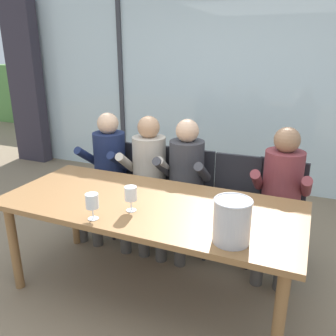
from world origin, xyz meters
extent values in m
plane|color=#847056|center=(0.00, 1.00, 0.00)|extent=(14.00, 14.00, 0.00)
cube|color=silver|center=(0.00, 2.51, 1.30)|extent=(7.36, 0.03, 2.60)
cube|color=#38383D|center=(-1.66, 2.49, 1.30)|extent=(0.06, 0.06, 2.60)
cube|color=#568942|center=(0.00, 5.73, 0.71)|extent=(13.36, 2.40, 1.43)
cube|color=#332D38|center=(-3.33, 2.33, 1.30)|extent=(0.56, 0.20, 2.60)
cube|color=olive|center=(0.00, 0.00, 0.74)|extent=(2.16, 0.93, 0.04)
cylinder|color=olive|center=(-0.98, -0.37, 0.36)|extent=(0.07, 0.07, 0.72)
cylinder|color=olive|center=(0.98, -0.37, 0.36)|extent=(0.07, 0.07, 0.72)
cylinder|color=olive|center=(-0.98, 0.37, 0.36)|extent=(0.07, 0.07, 0.72)
cylinder|color=olive|center=(0.98, 0.37, 0.36)|extent=(0.07, 0.07, 0.72)
cube|color=#232328|center=(-0.84, 0.77, 0.46)|extent=(0.49, 0.49, 0.03)
cube|color=#232328|center=(-0.82, 0.97, 0.69)|extent=(0.42, 0.09, 0.42)
cylinder|color=#232328|center=(-1.05, 0.61, 0.23)|extent=(0.04, 0.04, 0.45)
cylinder|color=#232328|center=(-0.68, 0.56, 0.23)|extent=(0.04, 0.04, 0.45)
cylinder|color=#232328|center=(-1.01, 0.98, 0.23)|extent=(0.04, 0.04, 0.45)
cylinder|color=#232328|center=(-0.63, 0.94, 0.23)|extent=(0.04, 0.04, 0.45)
cube|color=#232328|center=(-0.42, 0.76, 0.46)|extent=(0.49, 0.49, 0.03)
cube|color=#232328|center=(-0.44, 0.96, 0.69)|extent=(0.42, 0.08, 0.42)
cylinder|color=#232328|center=(-0.58, 0.55, 0.23)|extent=(0.04, 0.04, 0.45)
cylinder|color=#232328|center=(-0.21, 0.60, 0.23)|extent=(0.04, 0.04, 0.45)
cylinder|color=#232328|center=(-0.63, 0.93, 0.23)|extent=(0.04, 0.04, 0.45)
cylinder|color=#232328|center=(-0.25, 0.98, 0.23)|extent=(0.04, 0.04, 0.45)
cube|color=#232328|center=(0.01, 0.77, 0.46)|extent=(0.47, 0.47, 0.03)
cube|color=#232328|center=(0.00, 0.97, 0.69)|extent=(0.42, 0.06, 0.42)
cylinder|color=#232328|center=(-0.17, 0.57, 0.23)|extent=(0.04, 0.04, 0.45)
cylinder|color=#232328|center=(0.21, 0.59, 0.23)|extent=(0.04, 0.04, 0.45)
cylinder|color=#232328|center=(-0.19, 0.95, 0.23)|extent=(0.04, 0.04, 0.45)
cylinder|color=#232328|center=(0.19, 0.97, 0.23)|extent=(0.04, 0.04, 0.45)
cube|color=#232328|center=(0.44, 0.76, 0.46)|extent=(0.45, 0.45, 0.03)
cube|color=#232328|center=(0.43, 0.96, 0.69)|extent=(0.42, 0.05, 0.42)
cylinder|color=#232328|center=(0.26, 0.57, 0.23)|extent=(0.04, 0.04, 0.45)
cylinder|color=#232328|center=(0.64, 0.58, 0.23)|extent=(0.04, 0.04, 0.45)
cylinder|color=#232328|center=(0.24, 0.95, 0.23)|extent=(0.04, 0.04, 0.45)
cylinder|color=#232328|center=(0.62, 0.96, 0.23)|extent=(0.04, 0.04, 0.45)
cube|color=#232328|center=(0.81, 0.77, 0.46)|extent=(0.49, 0.49, 0.03)
cube|color=#232328|center=(0.83, 0.97, 0.69)|extent=(0.42, 0.08, 0.42)
cylinder|color=#232328|center=(0.60, 0.60, 0.23)|extent=(0.04, 0.04, 0.45)
cylinder|color=#232328|center=(0.97, 0.56, 0.23)|extent=(0.04, 0.04, 0.45)
cylinder|color=#232328|center=(0.64, 0.98, 0.23)|extent=(0.04, 0.04, 0.45)
cylinder|color=#232328|center=(1.02, 0.94, 0.23)|extent=(0.04, 0.04, 0.45)
cylinder|color=#192347|center=(-0.84, 0.82, 0.76)|extent=(0.33, 0.33, 0.52)
sphere|color=#DBAD89|center=(-0.84, 0.82, 1.11)|extent=(0.21, 0.21, 0.21)
cube|color=#47423D|center=(-0.94, 0.62, 0.50)|extent=(0.15, 0.40, 0.13)
cube|color=#47423D|center=(-0.76, 0.61, 0.50)|extent=(0.15, 0.40, 0.13)
cylinder|color=#47423D|center=(-0.95, 0.42, 0.24)|extent=(0.10, 0.10, 0.48)
cylinder|color=#47423D|center=(-0.77, 0.41, 0.24)|extent=(0.10, 0.10, 0.48)
cylinder|color=#192347|center=(-1.03, 0.70, 0.78)|extent=(0.09, 0.33, 0.26)
cylinder|color=#192347|center=(-0.66, 0.69, 0.78)|extent=(0.09, 0.33, 0.26)
cylinder|color=#B7AD9E|center=(-0.40, 0.82, 0.76)|extent=(0.35, 0.35, 0.52)
sphere|color=tan|center=(-0.40, 0.82, 1.11)|extent=(0.21, 0.21, 0.21)
cube|color=#47423D|center=(-0.47, 0.61, 0.50)|extent=(0.16, 0.41, 0.13)
cube|color=#47423D|center=(-0.29, 0.62, 0.50)|extent=(0.16, 0.41, 0.13)
cylinder|color=#47423D|center=(-0.45, 0.41, 0.24)|extent=(0.10, 0.10, 0.48)
cylinder|color=#47423D|center=(-0.27, 0.43, 0.24)|extent=(0.10, 0.10, 0.48)
cylinder|color=#B7AD9E|center=(-0.57, 0.68, 0.78)|extent=(0.11, 0.33, 0.26)
cylinder|color=#B7AD9E|center=(-0.20, 0.71, 0.78)|extent=(0.11, 0.33, 0.26)
cylinder|color=#38383D|center=(-0.01, 0.82, 0.76)|extent=(0.33, 0.33, 0.52)
sphere|color=#DBAD89|center=(-0.01, 0.82, 1.11)|extent=(0.21, 0.21, 0.21)
cube|color=#47423D|center=(-0.10, 0.61, 0.50)|extent=(0.14, 0.40, 0.13)
cube|color=#47423D|center=(0.08, 0.62, 0.50)|extent=(0.14, 0.40, 0.13)
cylinder|color=#47423D|center=(-0.10, 0.41, 0.24)|extent=(0.10, 0.10, 0.48)
cylinder|color=#47423D|center=(0.08, 0.42, 0.24)|extent=(0.10, 0.10, 0.48)
cylinder|color=#38383D|center=(-0.20, 0.69, 0.78)|extent=(0.09, 0.33, 0.26)
cylinder|color=#38383D|center=(0.18, 0.70, 0.78)|extent=(0.09, 0.33, 0.26)
cylinder|color=brown|center=(0.84, 0.82, 0.76)|extent=(0.32, 0.32, 0.52)
sphere|color=#936B4C|center=(0.84, 0.82, 1.11)|extent=(0.21, 0.21, 0.21)
cube|color=#47423D|center=(0.75, 0.62, 0.50)|extent=(0.13, 0.40, 0.13)
cube|color=#47423D|center=(0.93, 0.62, 0.50)|extent=(0.13, 0.40, 0.13)
cylinder|color=#47423D|center=(0.75, 0.42, 0.24)|extent=(0.10, 0.10, 0.48)
cylinder|color=#47423D|center=(0.93, 0.42, 0.24)|extent=(0.10, 0.10, 0.48)
cylinder|color=brown|center=(0.65, 0.70, 0.78)|extent=(0.08, 0.32, 0.26)
cylinder|color=brown|center=(1.03, 0.70, 0.78)|extent=(0.08, 0.32, 0.26)
cylinder|color=#B7B7BC|center=(0.67, -0.30, 0.89)|extent=(0.21, 0.21, 0.26)
torus|color=silver|center=(0.67, -0.30, 1.01)|extent=(0.22, 0.22, 0.01)
cylinder|color=silver|center=(-0.22, -0.37, 0.76)|extent=(0.07, 0.07, 0.00)
cylinder|color=silver|center=(-0.22, -0.37, 0.80)|extent=(0.01, 0.01, 0.07)
cylinder|color=silver|center=(-0.22, -0.37, 0.89)|extent=(0.08, 0.08, 0.09)
cylinder|color=maroon|center=(-0.22, -0.37, 0.86)|extent=(0.07, 0.07, 0.04)
cylinder|color=silver|center=(-0.05, -0.17, 0.76)|extent=(0.07, 0.07, 0.00)
cylinder|color=silver|center=(-0.05, -0.17, 0.80)|extent=(0.01, 0.01, 0.07)
cylinder|color=silver|center=(-0.05, -0.17, 0.89)|extent=(0.08, 0.08, 0.09)
cylinder|color=#E0D184|center=(-0.05, -0.17, 0.86)|extent=(0.07, 0.07, 0.04)
camera|label=1|loc=(1.02, -2.04, 1.80)|focal=37.18mm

